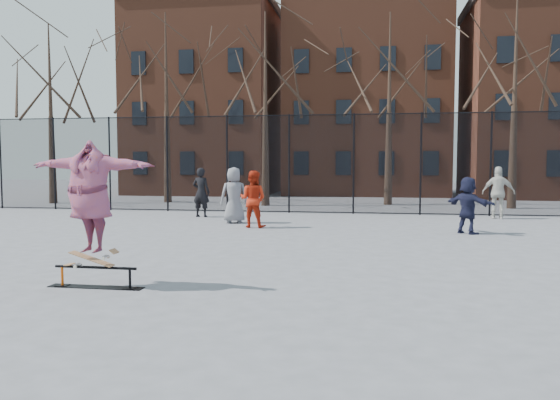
% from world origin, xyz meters
% --- Properties ---
extents(ground, '(100.00, 100.00, 0.00)m').
position_xyz_m(ground, '(0.00, 0.00, 0.00)').
color(ground, slate).
extents(skate_rail, '(1.63, 0.25, 0.36)m').
position_xyz_m(skate_rail, '(-2.57, -0.64, 0.14)').
color(skate_rail, black).
rests_on(skate_rail, ground).
extents(skateboard, '(0.82, 0.20, 0.10)m').
position_xyz_m(skateboard, '(-2.63, -0.64, 0.41)').
color(skateboard, '#9B693E').
rests_on(skateboard, skate_rail).
extents(skater, '(2.31, 0.85, 1.84)m').
position_xyz_m(skater, '(-2.63, -0.64, 1.37)').
color(skater, '#5C398E').
rests_on(skater, skateboard).
extents(bystander_grey, '(1.08, 0.90, 1.90)m').
position_xyz_m(bystander_grey, '(-2.69, 9.03, 0.95)').
color(bystander_grey, slate).
rests_on(bystander_grey, ground).
extents(bystander_black, '(0.74, 0.54, 1.86)m').
position_xyz_m(bystander_black, '(-4.43, 10.82, 0.93)').
color(bystander_black, black).
rests_on(bystander_black, ground).
extents(bystander_red, '(0.98, 0.82, 1.80)m').
position_xyz_m(bystander_red, '(-1.79, 7.92, 0.90)').
color(bystander_red, '#B82610').
rests_on(bystander_red, ground).
extents(bystander_white, '(1.19, 0.68, 1.91)m').
position_xyz_m(bystander_white, '(6.49, 12.00, 0.96)').
color(bystander_white, beige).
rests_on(bystander_white, ground).
extents(bystander_navy, '(1.44, 1.42, 1.66)m').
position_xyz_m(bystander_navy, '(4.67, 7.46, 0.83)').
color(bystander_navy, '#1C1D38').
rests_on(bystander_navy, ground).
extents(fence, '(34.03, 0.07, 4.00)m').
position_xyz_m(fence, '(-0.01, 13.00, 2.05)').
color(fence, black).
rests_on(fence, ground).
extents(tree_row, '(33.66, 7.46, 10.67)m').
position_xyz_m(tree_row, '(-0.25, 17.15, 7.36)').
color(tree_row, black).
rests_on(tree_row, ground).
extents(rowhouses, '(29.00, 7.00, 13.00)m').
position_xyz_m(rowhouses, '(0.72, 26.00, 6.06)').
color(rowhouses, brown).
rests_on(rowhouses, ground).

